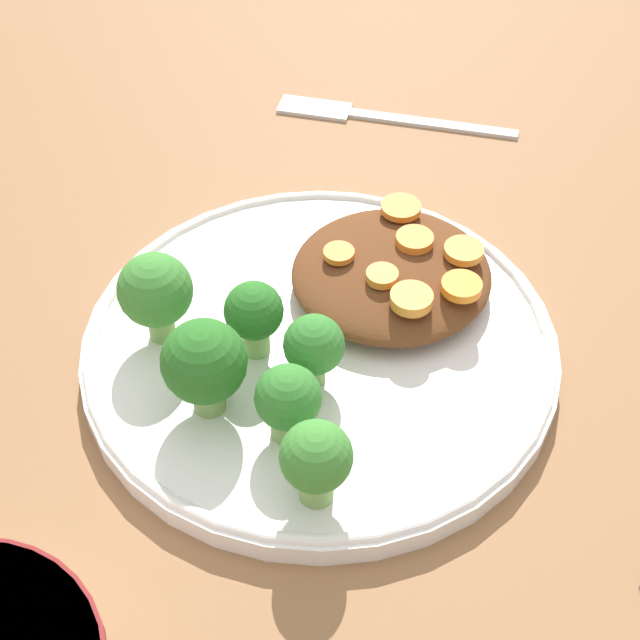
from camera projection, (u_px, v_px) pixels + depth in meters
name	position (u px, v px, depth m)	size (l,w,h in m)	color
ground_plane	(320.00, 354.00, 0.53)	(4.00, 4.00, 0.00)	#8C603D
plate	(320.00, 343.00, 0.52)	(0.28, 0.28, 0.02)	white
stew_mound	(391.00, 274.00, 0.54)	(0.12, 0.12, 0.02)	#5B3319
broccoli_floret_0	(204.00, 364.00, 0.46)	(0.05, 0.05, 0.06)	#759E51
broccoli_floret_1	(155.00, 292.00, 0.50)	(0.04, 0.04, 0.06)	#759E51
broccoli_floret_2	(288.00, 401.00, 0.45)	(0.03, 0.03, 0.05)	#759E51
broccoli_floret_3	(254.00, 314.00, 0.49)	(0.03, 0.03, 0.05)	#7FA85B
broccoli_floret_4	(314.00, 347.00, 0.48)	(0.03, 0.03, 0.05)	#7FA85B
broccoli_floret_5	(316.00, 460.00, 0.42)	(0.04, 0.04, 0.05)	#759E51
carrot_slice_0	(461.00, 286.00, 0.51)	(0.02, 0.02, 0.01)	orange
carrot_slice_1	(401.00, 208.00, 0.56)	(0.03, 0.03, 0.00)	orange
carrot_slice_2	(339.00, 253.00, 0.53)	(0.02, 0.02, 0.00)	orange
carrot_slice_3	(464.00, 251.00, 0.53)	(0.02, 0.02, 0.00)	orange
carrot_slice_4	(382.00, 275.00, 0.52)	(0.02, 0.02, 0.01)	orange
carrot_slice_5	(415.00, 240.00, 0.54)	(0.02, 0.02, 0.01)	orange
carrot_slice_6	(411.00, 299.00, 0.50)	(0.02, 0.02, 0.01)	orange
fork	(372.00, 114.00, 0.70)	(0.14, 0.15, 0.01)	silver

